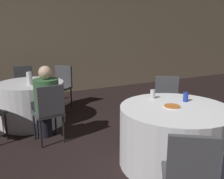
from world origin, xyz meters
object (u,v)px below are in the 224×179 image
at_px(chair_far_north, 24,83).
at_px(table_far, 32,103).
at_px(pizza_plate_near, 172,106).
at_px(bottle_far, 29,78).
at_px(chair_far_northeast, 62,83).
at_px(chair_near_southwest, 189,172).
at_px(soda_can_silver, 153,94).
at_px(table_near, 174,136).
at_px(soda_can_blue, 186,97).
at_px(person_green_jacket, 46,102).
at_px(chair_near_northeast, 167,99).
at_px(chair_far_south, 49,108).

bearing_deg(chair_far_north, table_far, 90.00).
distance_m(pizza_plate_near, bottle_far, 2.44).
distance_m(table_far, chair_far_north, 1.00).
xyz_separation_m(chair_far_north, bottle_far, (-0.06, -1.16, 0.31)).
xyz_separation_m(chair_far_northeast, pizza_plate_near, (0.56, -2.87, 0.21)).
bearing_deg(chair_near_southwest, soda_can_silver, 100.72).
relative_size(table_near, chair_far_northeast, 1.51).
bearing_deg(soda_can_blue, pizza_plate_near, -161.31).
relative_size(table_far, soda_can_silver, 9.40).
bearing_deg(chair_far_north, soda_can_blue, 118.56).
bearing_deg(chair_near_southwest, table_near, 90.00).
bearing_deg(chair_far_northeast, pizza_plate_near, 149.62).
bearing_deg(soda_can_silver, chair_near_southwest, -114.01).
height_order(chair_near_southwest, soda_can_blue, chair_near_southwest).
xyz_separation_m(chair_far_north, chair_far_northeast, (0.71, -0.33, 0.00)).
xyz_separation_m(chair_near_southwest, bottle_far, (-0.75, 2.96, 0.31)).
bearing_deg(soda_can_blue, bottle_far, 130.34).
bearing_deg(table_near, person_green_jacket, 131.53).
distance_m(chair_near_northeast, pizza_plate_near, 1.10).
xyz_separation_m(person_green_jacket, soda_can_blue, (1.53, -1.29, 0.21)).
relative_size(chair_far_south, bottle_far, 4.12).
bearing_deg(person_green_jacket, bottle_far, 94.45).
height_order(chair_far_northeast, chair_far_south, same).
relative_size(table_far, chair_near_southwest, 1.28).
height_order(chair_far_north, pizza_plate_near, chair_far_north).
relative_size(table_far, pizza_plate_near, 5.07).
distance_m(table_near, soda_can_blue, 0.53).
bearing_deg(soda_can_silver, chair_far_south, 146.14).
height_order(table_far, chair_far_northeast, chair_far_northeast).
distance_m(table_near, person_green_jacket, 1.91).
relative_size(chair_far_northeast, soda_can_silver, 7.35).
relative_size(table_far, person_green_jacket, 1.00).
distance_m(table_far, chair_far_northeast, 1.00).
bearing_deg(chair_far_south, pizza_plate_near, -51.06).
height_order(person_green_jacket, soda_can_silver, person_green_jacket).
height_order(chair_far_north, person_green_jacket, person_green_jacket).
bearing_deg(chair_far_south, chair_far_north, 86.54).
height_order(chair_near_northeast, soda_can_blue, chair_near_northeast).
bearing_deg(chair_far_northeast, chair_near_southwest, 138.16).
xyz_separation_m(table_far, chair_far_northeast, (0.74, 0.65, 0.17)).
distance_m(chair_far_north, pizza_plate_near, 3.45).
xyz_separation_m(chair_near_southwest, person_green_jacket, (-0.64, 2.31, 0.05)).
distance_m(chair_near_southwest, chair_far_south, 2.24).
bearing_deg(bottle_far, table_near, -56.49).
bearing_deg(chair_near_northeast, chair_far_northeast, -25.20).
bearing_deg(bottle_far, chair_far_south, -80.93).
bearing_deg(chair_far_south, chair_near_northeast, -16.41).
relative_size(chair_near_southwest, person_green_jacket, 0.78).
bearing_deg(chair_near_northeast, chair_far_south, 22.75).
bearing_deg(bottle_far, pizza_plate_near, -56.77).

